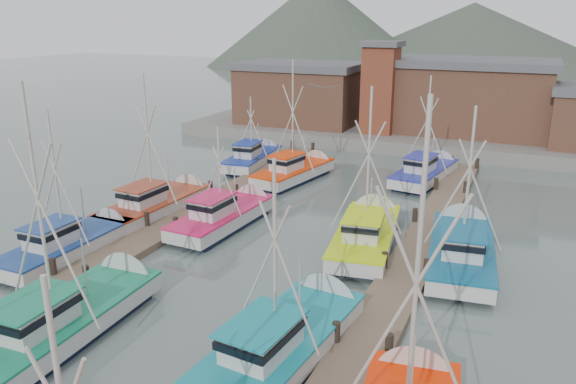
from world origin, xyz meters
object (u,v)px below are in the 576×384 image
at_px(boat_4, 70,316).
at_px(boat_12, 297,171).
at_px(boat_8, 227,215).
at_px(lookout_tower, 380,87).

distance_m(boat_4, boat_12, 23.57).
xyz_separation_m(boat_4, boat_8, (-0.27, 12.82, -0.01)).
bearing_deg(boat_12, lookout_tower, 91.17).
xyz_separation_m(boat_8, boat_12, (-0.04, 10.75, 0.01)).
bearing_deg(boat_12, boat_4, -78.93).
bearing_deg(boat_4, boat_12, 88.72).
distance_m(lookout_tower, boat_8, 25.76).
relative_size(boat_4, boat_8, 1.25).
distance_m(lookout_tower, boat_4, 38.38).
height_order(boat_4, boat_8, boat_4).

